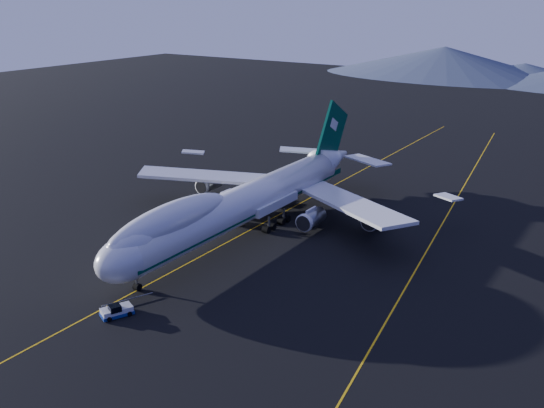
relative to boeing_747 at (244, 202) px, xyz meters
The scene contains 5 objects.
ground 5.81m from the boeing_747, 90.00° to the right, with size 500.00×500.00×0.00m, color black.
taxiway_line_main 5.80m from the boeing_747, 90.00° to the right, with size 0.25×220.00×0.01m, color #E7B00D.
taxiway_line_side 32.14m from the boeing_747, 18.38° to the left, with size 0.25×200.00×0.01m, color #E7B00D.
boeing_747 is the anchor object (origin of this frame).
pushback_tug 33.79m from the boeing_747, 84.84° to the right, with size 3.65×4.68×1.82m.
Camera 1 is at (59.20, -81.32, 40.36)m, focal length 40.00 mm.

